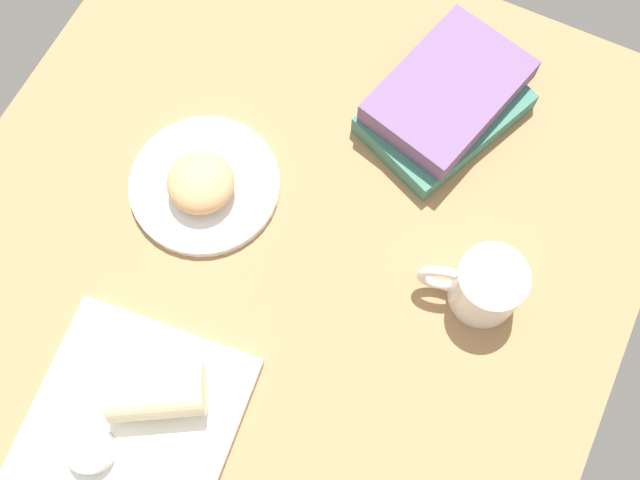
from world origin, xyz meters
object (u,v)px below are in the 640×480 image
object	(u,v)px
square_plate	(134,421)
scone_pastry	(201,183)
sauce_cup	(91,450)
round_plate	(205,185)
coffee_mug	(485,286)
breakfast_wrap	(157,393)
book_stack	(447,102)

from	to	relation	value
square_plate	scone_pastry	bearing A→B (deg)	12.70
sauce_cup	round_plate	bearing A→B (deg)	7.93
sauce_cup	coffee_mug	xyz separation A→B (cm)	(38.28, -34.16, 1.41)
round_plate	breakfast_wrap	bearing A→B (deg)	-161.57
coffee_mug	book_stack	bearing A→B (deg)	32.29
square_plate	breakfast_wrap	size ratio (longest dim) A/B	2.16
round_plate	square_plate	bearing A→B (deg)	-166.87
scone_pastry	sauce_cup	xyz separation A→B (cm)	(-35.40, -4.58, -1.08)
scone_pastry	square_plate	distance (cm)	31.30
round_plate	sauce_cup	size ratio (longest dim) A/B	3.67
coffee_mug	round_plate	bearing A→B (deg)	92.65
breakfast_wrap	coffee_mug	size ratio (longest dim) A/B	0.86
coffee_mug	sauce_cup	bearing A→B (deg)	138.26
sauce_cup	breakfast_wrap	xyz separation A→B (cm)	(9.04, -4.07, 1.70)
scone_pastry	round_plate	bearing A→B (deg)	24.63
sauce_cup	book_stack	bearing A→B (deg)	-18.04
breakfast_wrap	book_stack	bearing A→B (deg)	132.63
scone_pastry	breakfast_wrap	world-z (taller)	breakfast_wrap
round_plate	book_stack	xyz separation A→B (cm)	(24.47, -24.92, 2.73)
book_stack	breakfast_wrap	bearing A→B (deg)	163.09
book_stack	coffee_mug	size ratio (longest dim) A/B	2.02
scone_pastry	breakfast_wrap	size ratio (longest dim) A/B	0.79
breakfast_wrap	book_stack	world-z (taller)	breakfast_wrap
round_plate	scone_pastry	size ratio (longest dim) A/B	2.28
breakfast_wrap	square_plate	bearing A→B (deg)	-54.67
scone_pastry	coffee_mug	bearing A→B (deg)	-85.74
round_plate	coffee_mug	distance (cm)	39.45
sauce_cup	book_stack	xyz separation A→B (cm)	(60.94, -19.84, 0.47)
square_plate	coffee_mug	distance (cm)	46.22
breakfast_wrap	coffee_mug	distance (cm)	41.96
coffee_mug	breakfast_wrap	bearing A→B (deg)	134.18
scone_pastry	book_stack	world-z (taller)	book_stack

